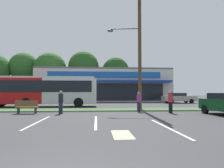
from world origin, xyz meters
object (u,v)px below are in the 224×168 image
object	(u,v)px
bus_stop_bench	(27,107)
pedestrian_mid	(170,102)
pedestrian_near_bench	(61,102)
pedestrian_by_pole	(139,102)
city_bus	(39,90)
car_0	(179,98)
utility_pole	(138,49)

from	to	relation	value
bus_stop_bench	pedestrian_mid	size ratio (longest dim) A/B	0.97
pedestrian_near_bench	pedestrian_by_pole	xyz separation A→B (m)	(5.90, 0.97, -0.03)
pedestrian_by_pole	pedestrian_mid	size ratio (longest dim) A/B	0.96
city_bus	pedestrian_mid	world-z (taller)	city_bus
city_bus	bus_stop_bench	distance (m)	7.53
pedestrian_near_bench	pedestrian_by_pole	distance (m)	5.98
bus_stop_bench	pedestrian_mid	world-z (taller)	pedestrian_mid
bus_stop_bench	pedestrian_by_pole	distance (m)	8.41
pedestrian_by_pole	pedestrian_mid	distance (m)	2.43
car_0	pedestrian_near_bench	world-z (taller)	pedestrian_near_bench
bus_stop_bench	pedestrian_near_bench	world-z (taller)	pedestrian_near_bench
utility_pole	pedestrian_near_bench	world-z (taller)	utility_pole
city_bus	pedestrian_mid	bearing A→B (deg)	-34.04
utility_pole	city_bus	xyz separation A→B (m)	(-9.86, 5.07, -3.58)
city_bus	pedestrian_by_pole	size ratio (longest dim) A/B	7.88
bus_stop_bench	city_bus	bearing A→B (deg)	-80.78
utility_pole	pedestrian_by_pole	world-z (taller)	utility_pole
utility_pole	pedestrian_by_pole	xyz separation A→B (m)	(-0.30, -1.58, -4.55)
car_0	utility_pole	bearing A→B (deg)	-126.37
city_bus	pedestrian_mid	distance (m)	14.10
utility_pole	pedestrian_near_bench	xyz separation A→B (m)	(-6.20, -2.55, -4.52)
city_bus	pedestrian_by_pole	distance (m)	11.69
car_0	pedestrian_near_bench	size ratio (longest dim) A/B	2.87
bus_stop_bench	pedestrian_near_bench	size ratio (longest dim) A/B	0.97
city_bus	pedestrian_mid	size ratio (longest dim) A/B	7.59
car_0	pedestrian_by_pole	size ratio (longest dim) A/B	3.00
city_bus	pedestrian_near_bench	world-z (taller)	city_bus
pedestrian_near_bench	pedestrian_mid	distance (m)	8.04
bus_stop_bench	pedestrian_by_pole	size ratio (longest dim) A/B	1.01
car_0	pedestrian_near_bench	bearing A→B (deg)	-136.31
pedestrian_mid	pedestrian_by_pole	bearing A→B (deg)	62.26
utility_pole	city_bus	bearing A→B (deg)	152.81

